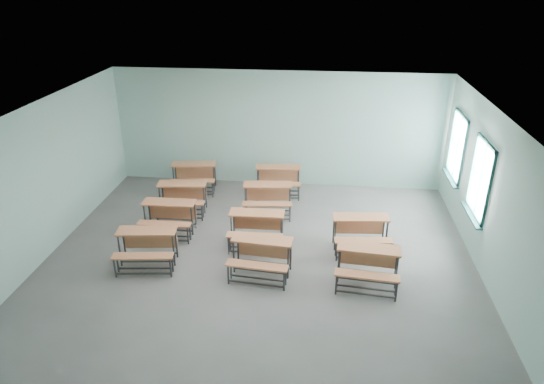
{
  "coord_description": "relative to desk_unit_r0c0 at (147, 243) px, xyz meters",
  "views": [
    {
      "loc": [
        1.24,
        -8.7,
        5.6
      ],
      "look_at": [
        0.14,
        1.2,
        1.0
      ],
      "focal_mm": 32.0,
      "sensor_mm": 36.0,
      "label": 1
    }
  ],
  "objects": [
    {
      "name": "room",
      "position": [
        2.33,
        0.53,
        1.09
      ],
      "size": [
        9.04,
        8.04,
        3.24
      ],
      "color": "slate",
      "rests_on": "ground"
    },
    {
      "name": "desk_unit_r0c0",
      "position": [
        0.0,
        0.0,
        0.0
      ],
      "size": [
        1.29,
        0.94,
        0.75
      ],
      "rotation": [
        0.0,
        0.0,
        0.12
      ],
      "color": "#B56741",
      "rests_on": "ground"
    },
    {
      "name": "desk_unit_r0c1",
      "position": [
        2.37,
        -0.09,
        0.0
      ],
      "size": [
        1.27,
        0.91,
        0.75
      ],
      "rotation": [
        0.0,
        0.0,
        -0.09
      ],
      "color": "#B56741",
      "rests_on": "ground"
    },
    {
      "name": "desk_unit_r0c2",
      "position": [
        4.45,
        -0.19,
        0.0
      ],
      "size": [
        1.27,
        0.92,
        0.75
      ],
      "rotation": [
        0.0,
        0.0,
        -0.1
      ],
      "color": "#B56741",
      "rests_on": "ground"
    },
    {
      "name": "desk_unit_r1c0",
      "position": [
        0.04,
        1.34,
        0.0
      ],
      "size": [
        1.21,
        0.83,
        0.75
      ],
      "rotation": [
        0.0,
        0.0,
        0.02
      ],
      "color": "#B56741",
      "rests_on": "ground"
    },
    {
      "name": "desk_unit_r1c1",
      "position": [
        2.12,
        1.04,
        0.0
      ],
      "size": [
        1.22,
        0.83,
        0.75
      ],
      "rotation": [
        0.0,
        0.0,
        0.02
      ],
      "color": "#B56741",
      "rests_on": "ground"
    },
    {
      "name": "desk_unit_r1c2",
      "position": [
        4.39,
        1.09,
        0.0
      ],
      "size": [
        1.27,
        0.91,
        0.75
      ],
      "rotation": [
        0.0,
        0.0,
        0.09
      ],
      "color": "#B56741",
      "rests_on": "ground"
    },
    {
      "name": "desk_unit_r2c0",
      "position": [
        0.06,
        2.4,
        0.0
      ],
      "size": [
        1.27,
        0.92,
        0.75
      ],
      "rotation": [
        0.0,
        0.0,
        0.09
      ],
      "color": "#B56741",
      "rests_on": "ground"
    },
    {
      "name": "desk_unit_r2c1",
      "position": [
        2.19,
        2.59,
        0.0
      ],
      "size": [
        1.26,
        0.9,
        0.75
      ],
      "rotation": [
        0.0,
        0.0,
        0.08
      ],
      "color": "#B56741",
      "rests_on": "ground"
    },
    {
      "name": "desk_unit_r3c0",
      "position": [
        0.01,
        3.75,
        0.0
      ],
      "size": [
        1.29,
        0.94,
        0.75
      ],
      "rotation": [
        0.0,
        0.0,
        0.12
      ],
      "color": "#B56741",
      "rests_on": "ground"
    },
    {
      "name": "desk_unit_r3c1",
      "position": [
        2.33,
        3.79,
        0.0
      ],
      "size": [
        1.27,
        0.91,
        0.75
      ],
      "rotation": [
        0.0,
        0.0,
        0.09
      ],
      "color": "#B56741",
      "rests_on": "ground"
    }
  ]
}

